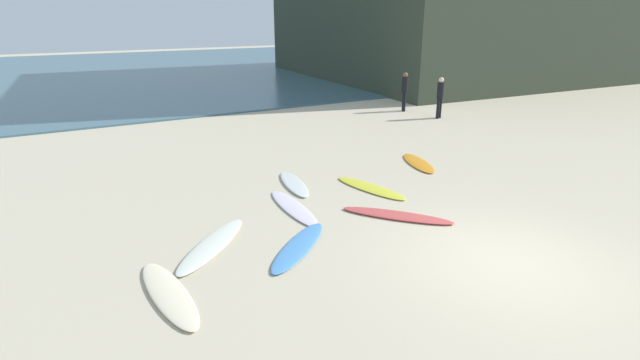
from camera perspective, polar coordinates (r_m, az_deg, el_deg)
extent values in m
plane|color=beige|center=(9.50, 21.56, -9.16)|extent=(120.00, 120.00, 0.00)
cube|color=#426675|center=(41.30, -20.76, 12.12)|extent=(120.00, 40.00, 0.08)
ellipsoid|color=#F4E4BF|center=(8.27, -17.60, -12.82)|extent=(0.72, 2.39, 0.08)
ellipsoid|color=orange|center=(14.75, 11.67, 2.01)|extent=(1.25, 2.13, 0.07)
ellipsoid|color=#D85450|center=(10.83, 9.18, -4.19)|extent=(1.99, 2.25, 0.08)
ellipsoid|color=silver|center=(9.62, -12.75, -7.55)|extent=(2.17, 2.16, 0.09)
ellipsoid|color=white|center=(11.16, -3.19, -3.29)|extent=(0.66, 2.46, 0.06)
ellipsoid|color=#5195DD|center=(9.36, -2.57, -7.92)|extent=(2.08, 1.88, 0.07)
ellipsoid|color=white|center=(12.67, -3.12, -0.44)|extent=(0.92, 2.18, 0.08)
ellipsoid|color=yellow|center=(12.45, 6.05, -0.94)|extent=(1.03, 2.37, 0.06)
cylinder|color=black|center=(21.43, 13.92, 8.24)|extent=(0.14, 0.14, 0.84)
cylinder|color=black|center=(21.60, 14.15, 8.31)|extent=(0.14, 0.14, 0.84)
cylinder|color=black|center=(21.39, 14.20, 10.29)|extent=(0.36, 0.36, 0.70)
sphere|color=beige|center=(21.33, 14.30, 11.51)|extent=(0.23, 0.23, 0.23)
cylinder|color=black|center=(22.73, 10.03, 9.13)|extent=(0.14, 0.14, 0.84)
cylinder|color=black|center=(22.92, 9.96, 9.22)|extent=(0.14, 0.14, 0.84)
cylinder|color=black|center=(22.71, 10.11, 11.09)|extent=(0.38, 0.38, 0.70)
sphere|color=brown|center=(22.65, 10.18, 12.26)|extent=(0.23, 0.23, 0.23)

